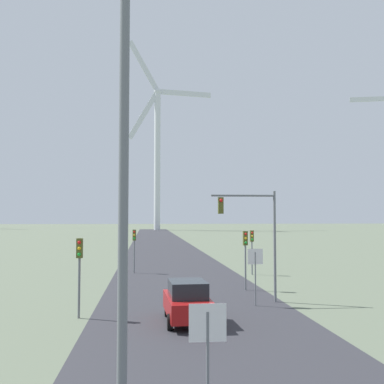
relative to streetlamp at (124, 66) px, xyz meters
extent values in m
cube|color=#2D2D33|center=(2.85, 42.54, -7.34)|extent=(10.00, 240.00, 0.01)
cylinder|color=slate|center=(0.00, 0.00, -1.34)|extent=(0.18, 0.18, 12.00)
cylinder|color=slate|center=(1.71, 1.55, -6.04)|extent=(0.07, 0.07, 2.61)
cube|color=white|center=(1.71, 1.54, -4.96)|extent=(0.81, 0.01, 0.81)
cube|color=red|center=(1.71, 1.55, -4.96)|extent=(0.76, 0.02, 0.76)
cylinder|color=slate|center=(6.08, 15.12, -5.95)|extent=(0.07, 0.07, 2.78)
cube|color=white|center=(6.08, 15.10, -4.78)|extent=(0.81, 0.01, 0.81)
cube|color=red|center=(6.08, 15.12, -4.78)|extent=(0.76, 0.02, 0.76)
cylinder|color=slate|center=(-2.65, 13.16, -5.52)|extent=(0.11, 0.11, 3.64)
cube|color=#4C511E|center=(-2.65, 13.16, -4.15)|extent=(0.28, 0.24, 0.90)
sphere|color=red|center=(-2.65, 13.03, -3.88)|extent=(0.16, 0.16, 0.16)
sphere|color=gold|center=(-2.65, 13.03, -4.15)|extent=(0.16, 0.16, 0.16)
sphere|color=green|center=(-2.65, 13.03, -4.42)|extent=(0.16, 0.16, 0.16)
cylinder|color=slate|center=(6.67, 20.13, -5.48)|extent=(0.11, 0.11, 3.72)
cube|color=#4C511E|center=(6.67, 20.13, -4.07)|extent=(0.28, 0.24, 0.90)
sphere|color=red|center=(6.67, 19.99, -3.80)|extent=(0.16, 0.16, 0.16)
sphere|color=gold|center=(6.67, 19.99, -4.07)|extent=(0.16, 0.16, 0.16)
sphere|color=green|center=(6.67, 19.99, -4.34)|extent=(0.16, 0.16, 0.16)
cylinder|color=slate|center=(-0.59, 29.58, -5.55)|extent=(0.11, 0.11, 3.57)
cube|color=#4C511E|center=(-0.59, 29.58, -4.22)|extent=(0.28, 0.24, 0.90)
sphere|color=red|center=(-0.59, 29.44, -3.95)|extent=(0.16, 0.16, 0.16)
sphere|color=gold|center=(-0.59, 29.44, -4.22)|extent=(0.16, 0.16, 0.16)
sphere|color=green|center=(-0.59, 29.44, -4.49)|extent=(0.16, 0.16, 0.16)
cylinder|color=slate|center=(8.87, 27.57, -5.57)|extent=(0.11, 0.11, 3.54)
cube|color=#4C511E|center=(8.87, 27.57, -4.25)|extent=(0.28, 0.24, 0.90)
sphere|color=red|center=(8.87, 27.44, -3.98)|extent=(0.16, 0.16, 0.16)
sphere|color=gold|center=(8.87, 27.44, -4.25)|extent=(0.16, 0.16, 0.16)
sphere|color=green|center=(8.87, 27.44, -4.52)|extent=(0.16, 0.16, 0.16)
cylinder|color=slate|center=(7.42, 16.09, -4.32)|extent=(0.14, 0.14, 6.05)
cylinder|color=slate|center=(5.66, 16.09, -1.54)|extent=(3.52, 0.12, 0.12)
cube|color=#4C511E|center=(4.42, 16.09, -2.09)|extent=(0.28, 0.24, 0.90)
sphere|color=red|center=(4.42, 15.95, -1.82)|extent=(0.18, 0.18, 0.18)
cube|color=maroon|center=(2.22, 11.87, -6.61)|extent=(1.97, 4.17, 0.80)
cube|color=#1E2328|center=(2.22, 11.72, -5.86)|extent=(1.65, 2.16, 0.70)
cylinder|color=black|center=(1.39, 13.14, -7.01)|extent=(0.22, 0.66, 0.66)
cylinder|color=black|center=(3.04, 13.14, -7.01)|extent=(0.22, 0.66, 0.66)
cylinder|color=black|center=(1.39, 10.60, -7.01)|extent=(0.22, 0.66, 0.66)
cylinder|color=black|center=(3.04, 10.60, -7.01)|extent=(0.22, 0.66, 0.66)
cylinder|color=silver|center=(4.09, 150.96, 17.46)|extent=(2.20, 2.20, 49.60)
sphere|color=silver|center=(4.09, 150.96, 42.26)|extent=(2.60, 2.60, 2.60)
cube|color=silver|center=(-0.94, 150.06, 33.30)|extent=(11.05, 2.47, 17.70)
cube|color=silver|center=(14.25, 152.80, 42.32)|extent=(19.13, 3.93, 1.91)
cube|color=silver|center=(-1.04, 150.04, 51.17)|extent=(11.23, 2.50, 17.60)
cube|color=silver|center=(90.55, 156.88, 43.46)|extent=(20.24, 8.33, 2.53)
camera|label=1|loc=(0.41, -8.02, -2.72)|focal=42.00mm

